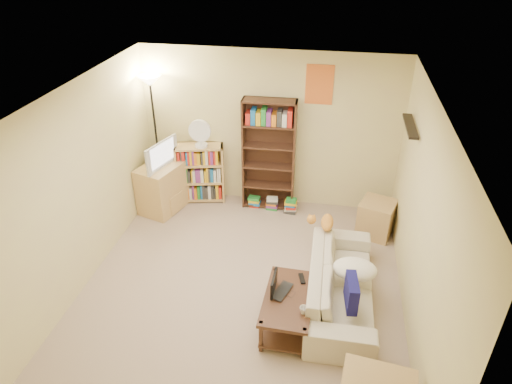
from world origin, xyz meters
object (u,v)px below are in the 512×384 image
at_px(sofa, 341,284).
at_px(laptop, 286,293).
at_px(tabby_cat, 324,222).
at_px(desk_fan, 200,133).
at_px(television, 158,154).
at_px(tall_bookshelf, 269,153).
at_px(short_bookshelf, 200,173).
at_px(tv_stand, 162,188).
at_px(side_table, 376,218).
at_px(mug, 304,310).
at_px(coffee_table, 288,307).
at_px(floor_lamp, 152,103).

relative_size(sofa, laptop, 5.14).
bearing_deg(tabby_cat, desk_fan, 148.27).
distance_m(television, tall_bookshelf, 1.70).
bearing_deg(tabby_cat, television, 160.97).
height_order(tabby_cat, short_bookshelf, short_bookshelf).
xyz_separation_m(sofa, desk_fan, (-2.28, 2.00, 0.94)).
distance_m(laptop, short_bookshelf, 3.03).
relative_size(tv_stand, television, 1.07).
height_order(laptop, side_table, side_table).
height_order(tabby_cat, mug, tabby_cat).
distance_m(tabby_cat, coffee_table, 1.34).
distance_m(tv_stand, television, 0.60).
relative_size(tabby_cat, television, 0.62).
height_order(laptop, floor_lamp, floor_lamp).
xyz_separation_m(tv_stand, floor_lamp, (-0.17, 0.40, 1.27)).
height_order(short_bookshelf, desk_fan, desk_fan).
bearing_deg(mug, coffee_table, 130.73).
distance_m(tv_stand, floor_lamp, 1.34).
bearing_deg(tv_stand, desk_fan, 48.49).
height_order(mug, desk_fan, desk_fan).
xyz_separation_m(sofa, coffee_table, (-0.58, -0.49, -0.01)).
bearing_deg(laptop, short_bookshelf, 53.77).
relative_size(mug, television, 0.12).
relative_size(laptop, side_table, 0.71).
bearing_deg(tall_bookshelf, desk_fan, -178.90).
height_order(sofa, tabby_cat, tabby_cat).
bearing_deg(sofa, tv_stand, 59.42).
relative_size(laptop, tv_stand, 0.49).
relative_size(desk_fan, floor_lamp, 0.22).
relative_size(mug, side_table, 0.17).
height_order(tv_stand, short_bookshelf, short_bookshelf).
bearing_deg(side_table, coffee_table, -117.64).
bearing_deg(television, tall_bookshelf, -59.27).
xyz_separation_m(tabby_cat, mug, (-0.13, -1.46, -0.18)).
bearing_deg(sofa, mug, 149.99).
height_order(laptop, tv_stand, tv_stand).
height_order(coffee_table, tall_bookshelf, tall_bookshelf).
bearing_deg(mug, short_bookshelf, 125.21).
relative_size(tabby_cat, laptop, 1.17).
relative_size(coffee_table, mug, 11.02).
xyz_separation_m(tabby_cat, side_table, (0.75, 0.80, -0.38)).
distance_m(tall_bookshelf, floor_lamp, 1.95).
height_order(sofa, desk_fan, desk_fan).
bearing_deg(floor_lamp, mug, -46.24).
xyz_separation_m(desk_fan, side_table, (2.77, -0.45, -0.95)).
height_order(desk_fan, side_table, desk_fan).
bearing_deg(short_bookshelf, desk_fan, -52.86).
bearing_deg(floor_lamp, short_bookshelf, 0.00).
distance_m(coffee_table, mug, 0.34).
xyz_separation_m(sofa, tv_stand, (-2.86, 1.65, 0.10)).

